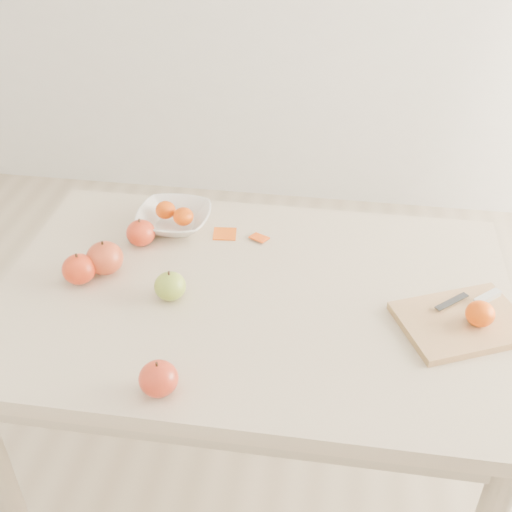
# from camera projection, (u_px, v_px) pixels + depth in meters

# --- Properties ---
(ground) EXTENTS (3.50, 3.50, 0.00)m
(ground) POSITION_uv_depth(u_px,v_px,m) (254.00, 487.00, 1.93)
(ground) COLOR #C6B293
(ground) RESTS_ON ground
(table) EXTENTS (1.20, 0.80, 0.75)m
(table) POSITION_uv_depth(u_px,v_px,m) (253.00, 325.00, 1.55)
(table) COLOR beige
(table) RESTS_ON ground
(cutting_board) EXTENTS (0.32, 0.29, 0.02)m
(cutting_board) POSITION_uv_depth(u_px,v_px,m) (462.00, 322.00, 1.40)
(cutting_board) COLOR tan
(cutting_board) RESTS_ON table
(board_tangerine) EXTENTS (0.06, 0.06, 0.05)m
(board_tangerine) POSITION_uv_depth(u_px,v_px,m) (480.00, 314.00, 1.36)
(board_tangerine) COLOR #E05307
(board_tangerine) RESTS_ON cutting_board
(fruit_bowl) EXTENTS (0.19, 0.19, 0.05)m
(fruit_bowl) POSITION_uv_depth(u_px,v_px,m) (174.00, 219.00, 1.71)
(fruit_bowl) COLOR white
(fruit_bowl) RESTS_ON table
(bowl_tangerine_near) EXTENTS (0.05, 0.05, 0.05)m
(bowl_tangerine_near) POSITION_uv_depth(u_px,v_px,m) (165.00, 210.00, 1.71)
(bowl_tangerine_near) COLOR #D64F07
(bowl_tangerine_near) RESTS_ON fruit_bowl
(bowl_tangerine_far) EXTENTS (0.05, 0.05, 0.05)m
(bowl_tangerine_far) POSITION_uv_depth(u_px,v_px,m) (183.00, 216.00, 1.69)
(bowl_tangerine_far) COLOR #DA3B07
(bowl_tangerine_far) RESTS_ON fruit_bowl
(orange_peel_a) EXTENTS (0.06, 0.05, 0.01)m
(orange_peel_a) POSITION_uv_depth(u_px,v_px,m) (225.00, 235.00, 1.69)
(orange_peel_a) COLOR #E55610
(orange_peel_a) RESTS_ON table
(orange_peel_b) EXTENTS (0.06, 0.05, 0.01)m
(orange_peel_b) POSITION_uv_depth(u_px,v_px,m) (259.00, 238.00, 1.68)
(orange_peel_b) COLOR #EA5010
(orange_peel_b) RESTS_ON table
(paring_knife) EXTENTS (0.15, 0.10, 0.01)m
(paring_knife) POSITION_uv_depth(u_px,v_px,m) (481.00, 298.00, 1.44)
(paring_knife) COLOR silver
(paring_knife) RESTS_ON cutting_board
(apple_green) EXTENTS (0.07, 0.07, 0.07)m
(apple_green) POSITION_uv_depth(u_px,v_px,m) (170.00, 286.00, 1.46)
(apple_green) COLOR olive
(apple_green) RESTS_ON table
(apple_red_b) EXTENTS (0.09, 0.09, 0.08)m
(apple_red_b) POSITION_uv_depth(u_px,v_px,m) (105.00, 258.00, 1.54)
(apple_red_b) COLOR maroon
(apple_red_b) RESTS_ON table
(apple_red_a) EXTENTS (0.07, 0.07, 0.07)m
(apple_red_a) POSITION_uv_depth(u_px,v_px,m) (141.00, 233.00, 1.64)
(apple_red_a) COLOR #A41C15
(apple_red_a) RESTS_ON table
(apple_red_d) EXTENTS (0.08, 0.08, 0.07)m
(apple_red_d) POSITION_uv_depth(u_px,v_px,m) (79.00, 269.00, 1.51)
(apple_red_d) COLOR #9A0606
(apple_red_d) RESTS_ON table
(apple_red_c) EXTENTS (0.08, 0.08, 0.07)m
(apple_red_c) POSITION_uv_depth(u_px,v_px,m) (158.00, 379.00, 1.23)
(apple_red_c) COLOR maroon
(apple_red_c) RESTS_ON table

